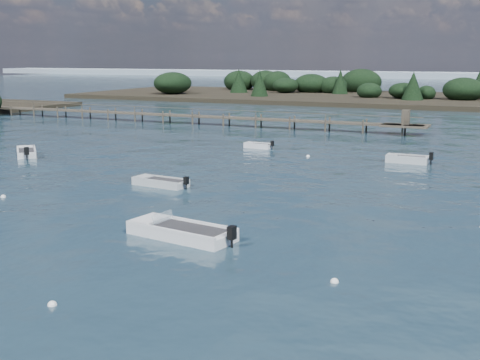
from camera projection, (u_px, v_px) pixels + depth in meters
The scene contains 12 objects.
ground at pixel (389, 122), 77.36m from camera, with size 400.00×400.00×0.00m, color #162834.
dinghy_mid_white_a at pixel (181, 234), 28.09m from camera, with size 5.68×2.71×1.31m.
dinghy_mid_grey at pixel (161, 184), 39.35m from camera, with size 4.11×1.80×1.02m.
tender_far_grey at pixel (26, 154), 51.25m from camera, with size 3.64×3.65×1.32m.
tender_far_white at pixel (258, 147), 55.53m from camera, with size 2.91×1.26×0.98m.
tender_far_grey_b at pixel (407, 161), 47.84m from camera, with size 3.60×1.31×1.23m.
buoy_a at pixel (52, 305), 20.41m from camera, with size 0.32×0.32×0.32m, color white.
buoy_b at pixel (335, 282), 22.51m from camera, with size 0.32×0.32×0.32m, color white.
buoy_c at pixel (3, 197), 36.13m from camera, with size 0.32×0.32×0.32m, color white.
buoy_e at pixel (308, 157), 50.86m from camera, with size 0.32×0.32×0.32m, color white.
jetty at pixel (196, 116), 75.29m from camera, with size 64.50×3.20×3.40m.
distant_haze at pixel (258, 76), 265.46m from camera, with size 280.00×20.00×2.40m, color #90A2B2.
Camera 1 is at (14.57, -18.28, 8.27)m, focal length 45.00 mm.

